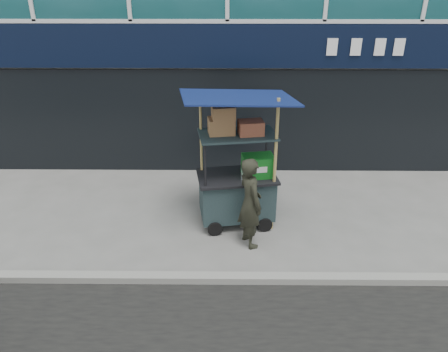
{
  "coord_description": "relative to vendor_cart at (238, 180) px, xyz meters",
  "views": [
    {
      "loc": [
        0.02,
        -5.61,
        4.47
      ],
      "look_at": [
        -0.04,
        1.2,
        1.15
      ],
      "focal_mm": 35.0,
      "sensor_mm": 36.0,
      "label": 1
    }
  ],
  "objects": [
    {
      "name": "ground",
      "position": [
        -0.21,
        -1.56,
        -0.9
      ],
      "size": [
        80.0,
        80.0,
        0.0
      ],
      "primitive_type": "plane",
      "color": "#5E5E59",
      "rests_on": "ground"
    },
    {
      "name": "curb",
      "position": [
        -0.21,
        -1.76,
        -0.84
      ],
      "size": [
        80.0,
        0.18,
        0.12
      ],
      "primitive_type": "cube",
      "color": "gray",
      "rests_on": "ground"
    },
    {
      "name": "vendor_cart",
      "position": [
        0.0,
        0.0,
        0.0
      ],
      "size": [
        2.08,
        1.61,
        2.56
      ],
      "rotation": [
        0.0,
        0.0,
        0.16
      ],
      "color": "black",
      "rests_on": "ground"
    },
    {
      "name": "vendor_man",
      "position": [
        0.19,
        -0.71,
        -0.08
      ],
      "size": [
        0.6,
        0.7,
        1.64
      ],
      "primitive_type": "imported",
      "rotation": [
        0.0,
        0.0,
        1.98
      ],
      "color": "black",
      "rests_on": "ground"
    }
  ]
}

